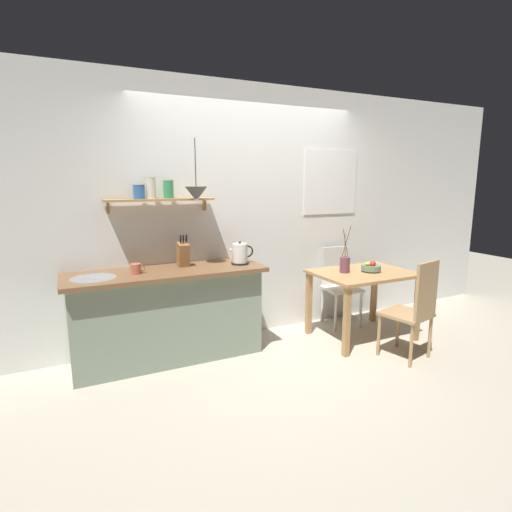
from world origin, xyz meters
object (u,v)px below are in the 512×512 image
twig_vase (345,264)px  knife_block (183,254)px  dining_table (363,282)px  coffee_mug_by_sink (136,269)px  fruit_bowl (371,267)px  pendant_lamp (196,194)px  electric_kettle (240,254)px  dining_chair_far (339,282)px  dining_chair_near (415,307)px

twig_vase → knife_block: bearing=166.8°
dining_table → coffee_mug_by_sink: size_ratio=7.82×
fruit_bowl → pendant_lamp: 2.01m
coffee_mug_by_sink → electric_kettle: bearing=-0.5°
dining_table → dining_chair_far: 0.48m
twig_vase → electric_kettle: twig_vase is taller
dining_chair_near → pendant_lamp: (-1.80, 1.00, 1.05)m
dining_chair_far → fruit_bowl: size_ratio=4.44×
dining_chair_near → coffee_mug_by_sink: 2.61m
twig_vase → pendant_lamp: bearing=169.9°
twig_vase → pendant_lamp: 1.73m
dining_chair_far → electric_kettle: (-1.34, -0.15, 0.47)m
dining_chair_near → dining_table: bearing=95.4°
dining_table → electric_kettle: electric_kettle is taller
electric_kettle → coffee_mug_by_sink: size_ratio=1.95×
electric_kettle → coffee_mug_by_sink: bearing=179.5°
dining_chair_near → coffee_mug_by_sink: dining_chair_near is taller
pendant_lamp → electric_kettle: bearing=-2.7°
dining_chair_near → twig_vase: 0.83m
knife_block → twig_vase: bearing=-13.2°
fruit_bowl → pendant_lamp: pendant_lamp is taller
dining_table → dining_chair_near: dining_chair_near is taller
dining_chair_far → knife_block: bearing=-179.4°
dining_chair_near → coffee_mug_by_sink: bearing=157.4°
pendant_lamp → twig_vase: bearing=-10.1°
pendant_lamp → dining_chair_near: bearing=-29.1°
twig_vase → knife_block: twig_vase is taller
dining_table → pendant_lamp: size_ratio=1.82×
fruit_bowl → knife_block: 2.00m
dining_table → coffee_mug_by_sink: coffee_mug_by_sink is taller
dining_table → coffee_mug_by_sink: bearing=172.0°
dining_table → pendant_lamp: 2.01m
dining_chair_far → twig_vase: 0.57m
knife_block → coffee_mug_by_sink: 0.49m
electric_kettle → pendant_lamp: bearing=177.3°
dining_table → dining_chair_near: 0.68m
dining_table → dining_chair_near: size_ratio=1.06×
dining_table → dining_chair_near: bearing=-84.6°
twig_vase → dining_table: bearing=-17.2°
pendant_lamp → coffee_mug_by_sink: bearing=-179.0°
knife_block → coffee_mug_by_sink: size_ratio=2.37×
fruit_bowl → knife_block: (-1.93, 0.47, 0.22)m
electric_kettle → twig_vase: bearing=-12.9°
electric_kettle → knife_block: size_ratio=0.82×
twig_vase → coffee_mug_by_sink: (-2.11, 0.26, 0.10)m
dining_chair_near → twig_vase: bearing=110.2°
dining_table → coffee_mug_by_sink: (-2.32, 0.33, 0.30)m
dining_chair_far → fruit_bowl: 0.57m
twig_vase → coffee_mug_by_sink: twig_vase is taller
coffee_mug_by_sink → dining_chair_near: bearing=-22.6°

